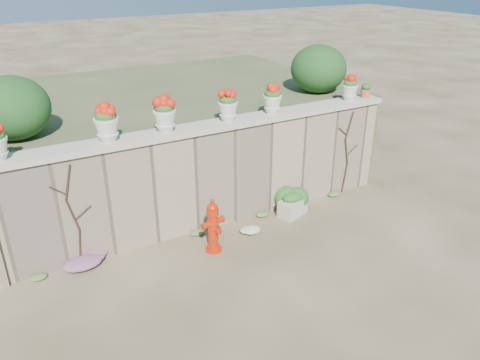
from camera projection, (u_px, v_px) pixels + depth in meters
ground at (259, 267)px, 8.15m from camera, size 80.00×80.00×0.00m
stone_wall at (212, 177)px, 9.14m from camera, size 8.00×0.40×2.00m
wall_cap at (211, 126)px, 8.70m from camera, size 8.10×0.52×0.10m
raised_fill at (156, 130)px, 11.67m from camera, size 9.00×6.00×2.00m
back_shrub_left at (11, 108)px, 8.03m from camera, size 1.30×1.30×1.10m
back_shrub_right at (318, 69)px, 10.93m from camera, size 1.30×1.30×1.10m
vine_left at (74, 216)px, 7.80m from camera, size 0.60×0.04×1.91m
vine_right at (347, 152)px, 10.39m from camera, size 0.60×0.04×1.91m
fire_hydrant at (213, 225)px, 8.41m from camera, size 0.46×0.33×1.06m
planter_box at (293, 205)px, 9.73m from camera, size 0.69×0.53×0.50m
green_shrub at (292, 196)px, 9.90m from camera, size 0.67×0.60×0.64m
magenta_clump at (86, 258)px, 8.18m from camera, size 0.94×0.63×0.25m
white_flowers at (248, 231)px, 9.08m from camera, size 0.52×0.41×0.19m
urn_pot_1 at (106, 123)px, 7.70m from camera, size 0.42×0.42×0.65m
urn_pot_2 at (165, 114)px, 8.15m from camera, size 0.41×0.41×0.64m
urn_pot_3 at (228, 106)px, 8.71m from camera, size 0.38×0.38×0.59m
urn_pot_4 at (272, 99)px, 9.15m from camera, size 0.37×0.37×0.58m
urn_pot_5 at (350, 88)px, 10.03m from camera, size 0.35×0.35×0.54m
terracotta_pot at (366, 91)px, 10.29m from camera, size 0.25×0.25×0.30m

